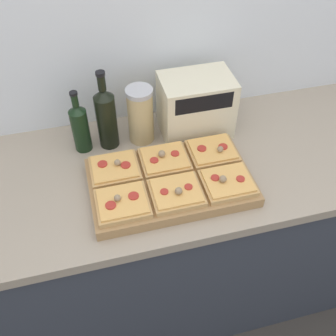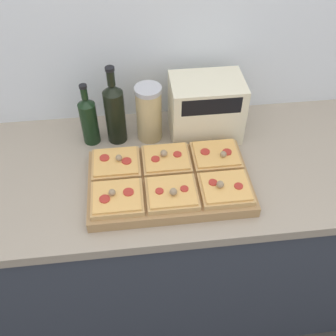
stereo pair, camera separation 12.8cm
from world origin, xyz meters
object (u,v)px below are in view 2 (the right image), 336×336
(cutting_board, at_px, (169,182))
(toaster_oven, at_px, (206,108))
(grain_jar_tall, at_px, (149,113))
(wine_bottle, at_px, (115,112))
(olive_oil_bottle, at_px, (89,119))

(cutting_board, relative_size, toaster_oven, 1.88)
(grain_jar_tall, bearing_deg, cutting_board, -80.92)
(grain_jar_tall, relative_size, toaster_oven, 0.77)
(wine_bottle, distance_m, toaster_oven, 0.34)
(wine_bottle, bearing_deg, olive_oil_bottle, 180.00)
(wine_bottle, distance_m, grain_jar_tall, 0.13)
(cutting_board, relative_size, olive_oil_bottle, 2.17)
(olive_oil_bottle, relative_size, toaster_oven, 0.87)
(cutting_board, height_order, toaster_oven, toaster_oven)
(cutting_board, xyz_separation_m, olive_oil_bottle, (-0.27, 0.27, 0.08))
(cutting_board, distance_m, grain_jar_tall, 0.29)
(toaster_oven, bearing_deg, grain_jar_tall, 179.77)
(cutting_board, height_order, grain_jar_tall, grain_jar_tall)
(cutting_board, height_order, olive_oil_bottle, olive_oil_bottle)
(wine_bottle, relative_size, toaster_oven, 1.08)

